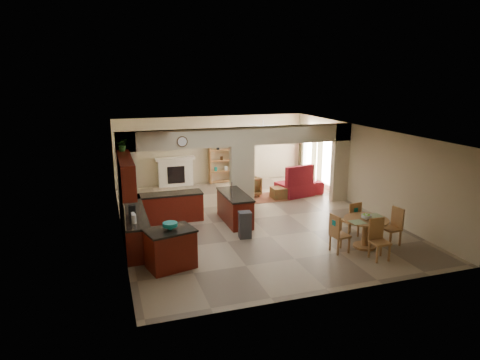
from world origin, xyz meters
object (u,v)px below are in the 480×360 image
object	(u,v)px
sofa	(304,179)
armchair	(247,187)
dining_table	(366,229)
kitchen_island	(171,249)

from	to	relation	value
sofa	armchair	distance (m)	2.67
dining_table	armchair	size ratio (longest dim) A/B	1.39
dining_table	armchair	world-z (taller)	dining_table
kitchen_island	sofa	distance (m)	8.53
kitchen_island	sofa	bearing A→B (deg)	28.23
sofa	armchair	bearing A→B (deg)	111.45
dining_table	sofa	world-z (taller)	dining_table
armchair	dining_table	bearing A→B (deg)	87.84
sofa	dining_table	bearing A→B (deg)	178.75
sofa	kitchen_island	bearing A→B (deg)	142.33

